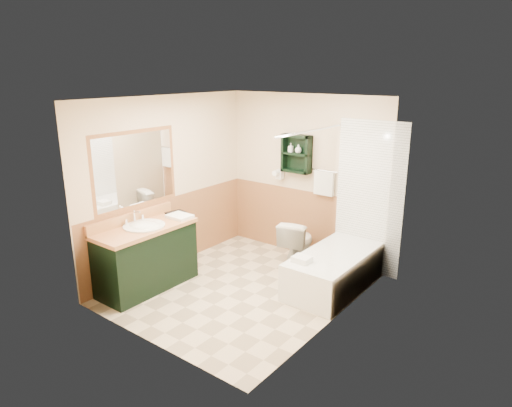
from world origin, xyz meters
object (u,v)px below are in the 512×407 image
(soap_bottle_b, at_px, (298,150))
(vanity, at_px, (146,257))
(hair_dryer, at_px, (280,174))
(soap_bottle_a, at_px, (291,150))
(vanity_book, at_px, (172,204))
(toilet, at_px, (297,243))
(wall_shelf, at_px, (296,154))
(bathtub, at_px, (334,270))

(soap_bottle_b, bearing_deg, vanity, -113.97)
(hair_dryer, relative_size, soap_bottle_a, 1.85)
(vanity_book, bearing_deg, soap_bottle_a, 68.86)
(soap_bottle_a, bearing_deg, vanity_book, -123.26)
(toilet, xyz_separation_m, vanity_book, (-1.34, -1.11, 0.61))
(hair_dryer, distance_m, soap_bottle_b, 0.53)
(wall_shelf, bearing_deg, vanity_book, -125.68)
(wall_shelf, xyz_separation_m, vanity_book, (-1.06, -1.48, -0.60))
(wall_shelf, xyz_separation_m, toilet, (0.28, -0.37, -1.20))
(toilet, bearing_deg, soap_bottle_b, -69.76)
(toilet, bearing_deg, hair_dryer, -48.02)
(wall_shelf, height_order, hair_dryer, wall_shelf)
(hair_dryer, bearing_deg, toilet, -33.99)
(vanity_book, relative_size, soap_bottle_b, 2.00)
(bathtub, height_order, soap_bottle_b, soap_bottle_b)
(toilet, distance_m, vanity_book, 1.84)
(vanity_book, bearing_deg, toilet, 51.73)
(wall_shelf, relative_size, soap_bottle_b, 4.50)
(toilet, bearing_deg, bathtub, 145.88)
(wall_shelf, height_order, toilet, wall_shelf)
(hair_dryer, bearing_deg, soap_bottle_b, -5.13)
(wall_shelf, height_order, bathtub, wall_shelf)
(vanity_book, xyz_separation_m, soap_bottle_b, (1.09, 1.47, 0.66))
(wall_shelf, bearing_deg, bathtub, -31.94)
(bathtub, xyz_separation_m, soap_bottle_a, (-1.12, 0.63, 1.36))
(toilet, relative_size, soap_bottle_a, 5.47)
(wall_shelf, relative_size, bathtub, 0.37)
(wall_shelf, bearing_deg, hair_dryer, 175.24)
(soap_bottle_a, bearing_deg, soap_bottle_b, 0.00)
(soap_bottle_a, bearing_deg, toilet, -43.89)
(vanity, bearing_deg, bathtub, 37.17)
(toilet, bearing_deg, vanity_book, 25.58)
(wall_shelf, relative_size, hair_dryer, 2.29)
(bathtub, bearing_deg, soap_bottle_a, 150.49)
(bathtub, bearing_deg, vanity_book, -158.12)
(hair_dryer, xyz_separation_m, vanity_book, (-0.76, -1.50, -0.25))
(wall_shelf, relative_size, vanity, 0.42)
(vanity, distance_m, soap_bottle_a, 2.53)
(wall_shelf, relative_size, toilet, 0.77)
(vanity_book, xyz_separation_m, soap_bottle_a, (0.96, 1.47, 0.64))
(hair_dryer, height_order, vanity_book, hair_dryer)
(vanity, height_order, soap_bottle_a, soap_bottle_a)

